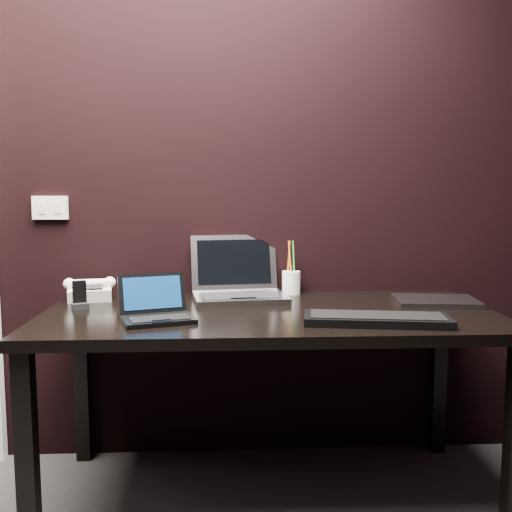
{
  "coord_description": "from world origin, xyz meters",
  "views": [
    {
      "loc": [
        0.14,
        -0.72,
        1.19
      ],
      "look_at": [
        0.25,
        1.35,
        0.95
      ],
      "focal_mm": 40.0,
      "sensor_mm": 36.0,
      "label": 1
    }
  ],
  "objects_px": {
    "netbook": "(157,312)",
    "closed_laptop": "(436,301)",
    "desk_phone": "(90,291)",
    "mobile_phone": "(80,298)",
    "desk": "(269,331)",
    "ext_keyboard": "(377,319)",
    "silver_laptop": "(238,287)",
    "pen_cup": "(291,282)"
  },
  "relations": [
    {
      "from": "netbook",
      "to": "closed_laptop",
      "type": "xyz_separation_m",
      "value": [
        1.09,
        0.24,
        -0.02
      ]
    },
    {
      "from": "desk_phone",
      "to": "mobile_phone",
      "type": "distance_m",
      "value": 0.17
    },
    {
      "from": "desk",
      "to": "ext_keyboard",
      "type": "relative_size",
      "value": 3.3
    },
    {
      "from": "netbook",
      "to": "silver_laptop",
      "type": "relative_size",
      "value": 0.71
    },
    {
      "from": "netbook",
      "to": "desk_phone",
      "type": "bearing_deg",
      "value": 129.3
    },
    {
      "from": "desk",
      "to": "desk_phone",
      "type": "height_order",
      "value": "desk_phone"
    },
    {
      "from": "desk",
      "to": "netbook",
      "type": "bearing_deg",
      "value": -160.62
    },
    {
      "from": "desk",
      "to": "desk_phone",
      "type": "bearing_deg",
      "value": 160.89
    },
    {
      "from": "silver_laptop",
      "to": "ext_keyboard",
      "type": "xyz_separation_m",
      "value": [
        0.47,
        -0.48,
        -0.03
      ]
    },
    {
      "from": "ext_keyboard",
      "to": "desk_phone",
      "type": "height_order",
      "value": "desk_phone"
    },
    {
      "from": "closed_laptop",
      "to": "desk",
      "type": "bearing_deg",
      "value": -171.97
    },
    {
      "from": "desk_phone",
      "to": "pen_cup",
      "type": "xyz_separation_m",
      "value": [
        0.85,
        0.1,
        0.02
      ]
    },
    {
      "from": "ext_keyboard",
      "to": "closed_laptop",
      "type": "bearing_deg",
      "value": 44.97
    },
    {
      "from": "silver_laptop",
      "to": "desk_phone",
      "type": "height_order",
      "value": "silver_laptop"
    },
    {
      "from": "closed_laptop",
      "to": "mobile_phone",
      "type": "distance_m",
      "value": 1.41
    },
    {
      "from": "mobile_phone",
      "to": "pen_cup",
      "type": "height_order",
      "value": "pen_cup"
    },
    {
      "from": "desk",
      "to": "silver_laptop",
      "type": "height_order",
      "value": "silver_laptop"
    },
    {
      "from": "netbook",
      "to": "mobile_phone",
      "type": "bearing_deg",
      "value": 145.27
    },
    {
      "from": "ext_keyboard",
      "to": "closed_laptop",
      "type": "xyz_separation_m",
      "value": [
        0.33,
        0.33,
        -0.0
      ]
    },
    {
      "from": "pen_cup",
      "to": "mobile_phone",
      "type": "bearing_deg",
      "value": -162.45
    },
    {
      "from": "mobile_phone",
      "to": "pen_cup",
      "type": "distance_m",
      "value": 0.89
    },
    {
      "from": "desk",
      "to": "mobile_phone",
      "type": "height_order",
      "value": "mobile_phone"
    },
    {
      "from": "desk",
      "to": "netbook",
      "type": "xyz_separation_m",
      "value": [
        -0.41,
        -0.14,
        0.11
      ]
    },
    {
      "from": "netbook",
      "to": "pen_cup",
      "type": "distance_m",
      "value": 0.72
    },
    {
      "from": "ext_keyboard",
      "to": "closed_laptop",
      "type": "relative_size",
      "value": 1.5
    },
    {
      "from": "closed_laptop",
      "to": "desk_phone",
      "type": "relative_size",
      "value": 1.59
    },
    {
      "from": "mobile_phone",
      "to": "pen_cup",
      "type": "bearing_deg",
      "value": 17.55
    },
    {
      "from": "closed_laptop",
      "to": "desk_phone",
      "type": "height_order",
      "value": "desk_phone"
    },
    {
      "from": "desk",
      "to": "netbook",
      "type": "height_order",
      "value": "netbook"
    },
    {
      "from": "netbook",
      "to": "closed_laptop",
      "type": "bearing_deg",
      "value": 12.4
    },
    {
      "from": "silver_laptop",
      "to": "ext_keyboard",
      "type": "height_order",
      "value": "silver_laptop"
    },
    {
      "from": "silver_laptop",
      "to": "pen_cup",
      "type": "relative_size",
      "value": 1.76
    },
    {
      "from": "netbook",
      "to": "pen_cup",
      "type": "height_order",
      "value": "pen_cup"
    },
    {
      "from": "silver_laptop",
      "to": "mobile_phone",
      "type": "xyz_separation_m",
      "value": [
        -0.62,
        -0.16,
        -0.01
      ]
    },
    {
      "from": "netbook",
      "to": "closed_laptop",
      "type": "height_order",
      "value": "netbook"
    },
    {
      "from": "netbook",
      "to": "pen_cup",
      "type": "xyz_separation_m",
      "value": [
        0.53,
        0.49,
        0.02
      ]
    },
    {
      "from": "desk",
      "to": "mobile_phone",
      "type": "xyz_separation_m",
      "value": [
        -0.73,
        0.08,
        0.12
      ]
    },
    {
      "from": "closed_laptop",
      "to": "pen_cup",
      "type": "height_order",
      "value": "pen_cup"
    },
    {
      "from": "desk",
      "to": "netbook",
      "type": "distance_m",
      "value": 0.44
    },
    {
      "from": "desk_phone",
      "to": "pen_cup",
      "type": "distance_m",
      "value": 0.86
    },
    {
      "from": "desk",
      "to": "silver_laptop",
      "type": "xyz_separation_m",
      "value": [
        -0.11,
        0.25,
        0.13
      ]
    },
    {
      "from": "ext_keyboard",
      "to": "pen_cup",
      "type": "bearing_deg",
      "value": 111.62
    }
  ]
}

